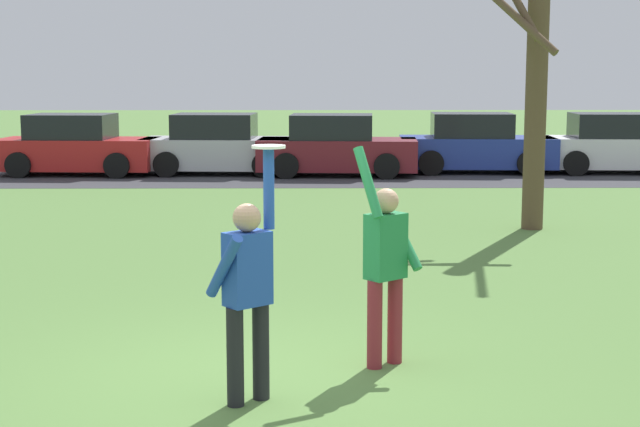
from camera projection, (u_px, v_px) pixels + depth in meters
ground_plane at (253, 379)px, 8.52m from camera, size 120.00×120.00×0.00m
person_catcher at (247, 285)px, 7.80m from camera, size 0.56×0.55×2.08m
person_defender at (385, 261)px, 8.80m from camera, size 0.65×0.65×2.05m
frisbee_disc at (268, 147)px, 7.78m from camera, size 0.28×0.28×0.02m
parked_car_red at (76, 147)px, 25.37m from camera, size 4.20×2.24×1.59m
parked_car_silver at (219, 146)px, 25.54m from camera, size 4.20×2.24×1.59m
parked_car_maroon at (336, 148)px, 25.18m from camera, size 4.20×2.24×1.59m
parked_car_blue at (475, 145)px, 25.93m from camera, size 4.20×2.24×1.59m
parked_car_white at (616, 146)px, 25.84m from camera, size 4.20×2.24×1.59m
parking_strip at (347, 174)px, 25.64m from camera, size 23.55×6.40×0.01m
bare_tree_tall at (535, 64)px, 16.30m from camera, size 2.06×2.36×6.54m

